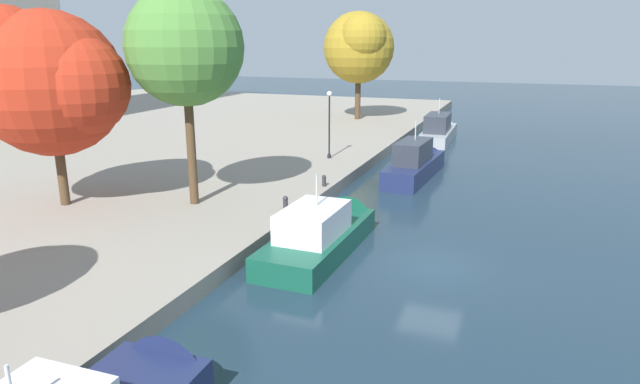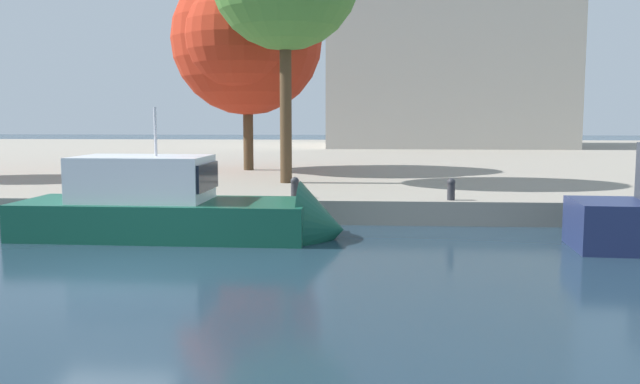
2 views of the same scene
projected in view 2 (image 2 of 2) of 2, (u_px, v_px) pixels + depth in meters
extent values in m
plane|color=#1E3342|center=(103.00, 280.00, 13.85)|extent=(220.00, 220.00, 0.00)
cube|color=gray|center=(290.00, 158.00, 48.34)|extent=(120.00, 55.00, 0.75)
cube|color=#14513D|center=(165.00, 227.00, 18.78)|extent=(8.04, 2.95, 1.48)
cone|color=#14513D|center=(322.00, 229.00, 18.40)|extent=(1.26, 2.66, 2.63)
cube|color=white|center=(143.00, 178.00, 18.68)|extent=(3.64, 2.30, 1.24)
cube|color=black|center=(192.00, 177.00, 18.55)|extent=(1.00, 2.10, 0.74)
cylinder|color=silver|center=(155.00, 132.00, 18.51)|extent=(0.08, 0.08, 1.34)
cylinder|color=#2D2D33|center=(295.00, 191.00, 21.53)|extent=(0.25, 0.25, 0.46)
sphere|color=#2D2D33|center=(295.00, 181.00, 21.50)|extent=(0.27, 0.27, 0.27)
cylinder|color=#2D2D33|center=(451.00, 192.00, 20.93)|extent=(0.24, 0.24, 0.49)
sphere|color=#2D2D33|center=(451.00, 182.00, 20.89)|extent=(0.26, 0.26, 0.26)
cylinder|color=#4C3823|center=(248.00, 133.00, 32.58)|extent=(0.48, 0.48, 3.54)
sphere|color=#B22D19|center=(247.00, 39.00, 32.09)|extent=(7.17, 7.17, 7.17)
sphere|color=#B22D19|center=(230.00, 13.00, 33.39)|extent=(4.63, 4.63, 4.63)
sphere|color=#B22D19|center=(239.00, 36.00, 30.33)|extent=(4.92, 4.92, 4.92)
cylinder|color=#4C3823|center=(286.00, 108.00, 26.12)|extent=(0.46, 0.46, 5.82)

